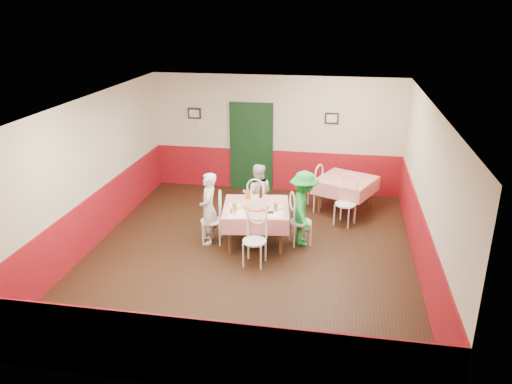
% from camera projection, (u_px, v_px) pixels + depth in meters
% --- Properties ---
extents(floor, '(7.00, 7.00, 0.00)m').
position_uv_depth(floor, '(250.00, 254.00, 9.23)').
color(floor, black).
rests_on(floor, ground).
extents(ceiling, '(7.00, 7.00, 0.00)m').
position_uv_depth(ceiling, '(249.00, 103.00, 8.24)').
color(ceiling, white).
rests_on(ceiling, back_wall).
extents(back_wall, '(6.00, 0.10, 2.80)m').
position_uv_depth(back_wall, '(276.00, 134.00, 11.96)').
color(back_wall, beige).
rests_on(back_wall, ground).
extents(front_wall, '(6.00, 0.10, 2.80)m').
position_uv_depth(front_wall, '(191.00, 289.00, 5.51)').
color(front_wall, beige).
rests_on(front_wall, ground).
extents(left_wall, '(0.10, 7.00, 2.80)m').
position_uv_depth(left_wall, '(90.00, 174.00, 9.22)').
color(left_wall, beige).
rests_on(left_wall, ground).
extents(right_wall, '(0.10, 7.00, 2.80)m').
position_uv_depth(right_wall, '(427.00, 194.00, 8.25)').
color(right_wall, beige).
rests_on(right_wall, ground).
extents(wainscot_back, '(6.00, 0.03, 1.00)m').
position_uv_depth(wainscot_back, '(276.00, 170.00, 12.26)').
color(wainscot_back, maroon).
rests_on(wainscot_back, ground).
extents(wainscot_front, '(6.00, 0.03, 1.00)m').
position_uv_depth(wainscot_front, '(195.00, 354.00, 5.85)').
color(wainscot_front, maroon).
rests_on(wainscot_front, ground).
extents(wainscot_left, '(0.03, 7.00, 1.00)m').
position_uv_depth(wainscot_left, '(96.00, 218.00, 9.53)').
color(wainscot_left, maroon).
rests_on(wainscot_left, ground).
extents(wainscot_right, '(0.03, 7.00, 1.00)m').
position_uv_depth(wainscot_right, '(420.00, 242.00, 8.58)').
color(wainscot_right, maroon).
rests_on(wainscot_right, ground).
extents(door, '(0.96, 0.06, 2.10)m').
position_uv_depth(door, '(251.00, 148.00, 12.13)').
color(door, black).
rests_on(door, ground).
extents(picture_left, '(0.32, 0.03, 0.26)m').
position_uv_depth(picture_left, '(194.00, 113.00, 12.07)').
color(picture_left, black).
rests_on(picture_left, back_wall).
extents(picture_right, '(0.32, 0.03, 0.26)m').
position_uv_depth(picture_right, '(332.00, 118.00, 11.54)').
color(picture_right, black).
rests_on(picture_right, back_wall).
extents(thermostat, '(0.10, 0.03, 0.10)m').
position_uv_depth(thermostat, '(199.00, 128.00, 12.18)').
color(thermostat, white).
rests_on(thermostat, back_wall).
extents(main_table, '(1.38, 1.38, 0.77)m').
position_uv_depth(main_table, '(256.00, 225.00, 9.55)').
color(main_table, red).
rests_on(main_table, ground).
extents(second_table, '(1.48, 1.48, 0.77)m').
position_uv_depth(second_table, '(345.00, 195.00, 11.04)').
color(second_table, red).
rests_on(second_table, ground).
extents(chair_left, '(0.49, 0.49, 0.90)m').
position_uv_depth(chair_left, '(212.00, 221.00, 9.54)').
color(chair_left, white).
rests_on(chair_left, ground).
extents(chair_right, '(0.54, 0.54, 0.90)m').
position_uv_depth(chair_right, '(301.00, 222.00, 9.49)').
color(chair_right, white).
rests_on(chair_right, ground).
extents(chair_far, '(0.44, 0.44, 0.90)m').
position_uv_depth(chair_far, '(257.00, 204.00, 10.31)').
color(chair_far, white).
rests_on(chair_far, ground).
extents(chair_near, '(0.46, 0.46, 0.90)m').
position_uv_depth(chair_near, '(254.00, 241.00, 8.72)').
color(chair_near, white).
rests_on(chair_near, ground).
extents(chair_second_a, '(0.56, 0.56, 0.90)m').
position_uv_depth(chair_second_a, '(311.00, 190.00, 11.13)').
color(chair_second_a, white).
rests_on(chair_second_a, ground).
extents(chair_second_b, '(0.56, 0.56, 0.90)m').
position_uv_depth(chair_second_b, '(345.00, 204.00, 10.32)').
color(chair_second_b, white).
rests_on(chair_second_b, ground).
extents(pizza, '(0.50, 0.50, 0.03)m').
position_uv_depth(pizza, '(257.00, 207.00, 9.35)').
color(pizza, '#B74723').
rests_on(pizza, main_table).
extents(plate_left, '(0.28, 0.28, 0.01)m').
position_uv_depth(plate_left, '(234.00, 205.00, 9.44)').
color(plate_left, white).
rests_on(plate_left, main_table).
extents(plate_right, '(0.28, 0.28, 0.01)m').
position_uv_depth(plate_right, '(277.00, 207.00, 9.37)').
color(plate_right, white).
rests_on(plate_right, main_table).
extents(plate_far, '(0.28, 0.28, 0.01)m').
position_uv_depth(plate_far, '(257.00, 198.00, 9.81)').
color(plate_far, white).
rests_on(plate_far, main_table).
extents(glass_a, '(0.09, 0.09, 0.15)m').
position_uv_depth(glass_a, '(234.00, 207.00, 9.18)').
color(glass_a, '#BF7219').
rests_on(glass_a, main_table).
extents(glass_b, '(0.09, 0.09, 0.14)m').
position_uv_depth(glass_b, '(276.00, 207.00, 9.19)').
color(glass_b, '#BF7219').
rests_on(glass_b, main_table).
extents(glass_c, '(0.09, 0.09, 0.15)m').
position_uv_depth(glass_c, '(248.00, 195.00, 9.76)').
color(glass_c, '#BF7219').
rests_on(glass_c, main_table).
extents(beer_bottle, '(0.07, 0.07, 0.24)m').
position_uv_depth(beer_bottle, '(261.00, 193.00, 9.74)').
color(beer_bottle, '#381C0A').
rests_on(beer_bottle, main_table).
extents(shaker_a, '(0.04, 0.04, 0.09)m').
position_uv_depth(shaker_a, '(232.00, 212.00, 9.02)').
color(shaker_a, silver).
rests_on(shaker_a, main_table).
extents(shaker_b, '(0.04, 0.04, 0.09)m').
position_uv_depth(shaker_b, '(235.00, 213.00, 8.98)').
color(shaker_b, silver).
rests_on(shaker_b, main_table).
extents(shaker_c, '(0.04, 0.04, 0.09)m').
position_uv_depth(shaker_c, '(231.00, 211.00, 9.06)').
color(shaker_c, '#B23319').
rests_on(shaker_c, main_table).
extents(menu_left, '(0.40, 0.47, 0.00)m').
position_uv_depth(menu_left, '(236.00, 214.00, 9.07)').
color(menu_left, white).
rests_on(menu_left, main_table).
extents(menu_right, '(0.33, 0.42, 0.00)m').
position_uv_depth(menu_right, '(275.00, 214.00, 9.06)').
color(menu_right, white).
rests_on(menu_right, main_table).
extents(wallet, '(0.12, 0.10, 0.02)m').
position_uv_depth(wallet, '(270.00, 212.00, 9.11)').
color(wallet, black).
rests_on(wallet, main_table).
extents(diner_left, '(0.42, 0.56, 1.41)m').
position_uv_depth(diner_left, '(209.00, 209.00, 9.45)').
color(diner_left, gray).
rests_on(diner_left, ground).
extents(diner_far, '(0.71, 0.60, 1.31)m').
position_uv_depth(diner_far, '(257.00, 194.00, 10.29)').
color(diner_far, gray).
rests_on(diner_far, ground).
extents(diner_right, '(0.69, 1.02, 1.46)m').
position_uv_depth(diner_right, '(304.00, 208.00, 9.39)').
color(diner_right, gray).
rests_on(diner_right, ground).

